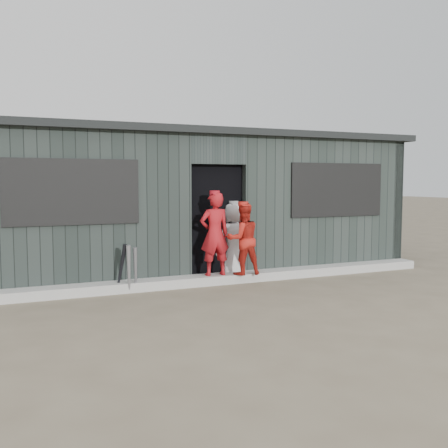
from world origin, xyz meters
name	(u,v)px	position (x,y,z in m)	size (l,w,h in m)	color
ground	(276,308)	(0.00, 0.00, 0.00)	(80.00, 80.00, 0.00)	brown
curb	(224,278)	(0.00, 1.82, 0.07)	(8.00, 0.36, 0.15)	#9E9E99
bat_left	(129,269)	(-1.65, 1.61, 0.38)	(0.07, 0.07, 0.76)	gray
bat_mid	(135,270)	(-1.53, 1.68, 0.35)	(0.07, 0.07, 0.70)	gray
bat_right	(121,268)	(-1.74, 1.73, 0.38)	(0.07, 0.07, 0.78)	black
player_red_left	(215,234)	(-0.18, 1.78, 0.84)	(0.50, 0.33, 1.38)	#A3141A
player_red_right	(243,239)	(0.29, 1.67, 0.75)	(0.58, 0.45, 1.20)	#AE1E15
player_grey_back	(234,241)	(0.32, 2.12, 0.67)	(0.66, 0.43, 1.35)	silver
dugout	(190,203)	(0.00, 3.50, 1.29)	(8.30, 3.30, 2.62)	black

